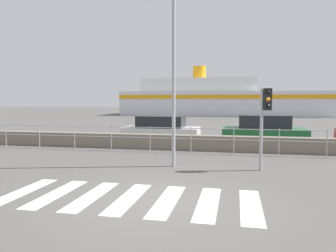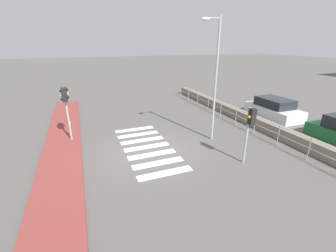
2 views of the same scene
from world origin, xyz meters
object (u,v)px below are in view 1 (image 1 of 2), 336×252
(parked_car_white, at_px, (161,130))
(parked_car_green, at_px, (264,132))
(traffic_light_far, at_px, (265,110))
(streetlamp, at_px, (173,48))
(ferry_boat, at_px, (218,100))

(parked_car_white, bearing_deg, parked_car_green, 0.00)
(traffic_light_far, height_order, streetlamp, streetlamp)
(traffic_light_far, xyz_separation_m, parked_car_white, (-4.80, 6.44, -1.32))
(traffic_light_far, xyz_separation_m, streetlamp, (-2.92, -0.10, 1.99))
(streetlamp, bearing_deg, parked_car_white, 106.03)
(parked_car_white, bearing_deg, ferry_boat, 87.29)
(streetlamp, xyz_separation_m, parked_car_white, (-1.88, 6.54, -3.31))
(streetlamp, relative_size, parked_car_white, 1.57)
(traffic_light_far, bearing_deg, streetlamp, -178.04)
(ferry_boat, bearing_deg, traffic_light_far, -84.62)
(streetlamp, bearing_deg, parked_car_green, 62.46)
(ferry_boat, distance_m, parked_car_green, 29.92)
(parked_car_white, distance_m, parked_car_green, 5.29)
(ferry_boat, height_order, parked_car_white, ferry_boat)
(ferry_boat, xyz_separation_m, parked_car_white, (-1.40, -29.62, -1.59))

